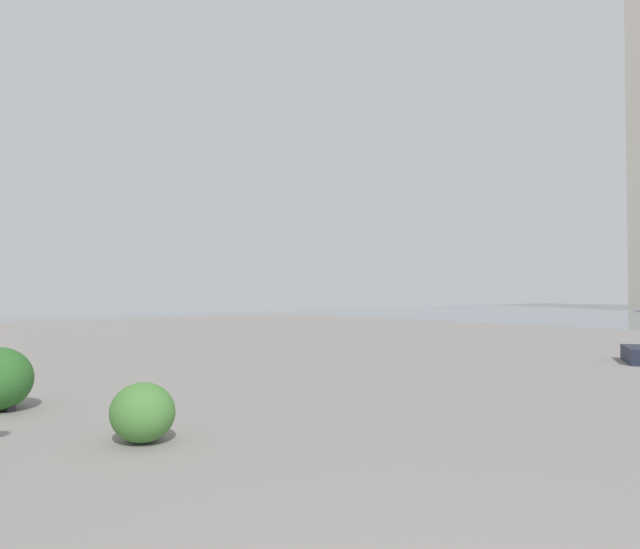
# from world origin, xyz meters

# --- Properties ---
(bollard_near) EXTENTS (0.13, 0.13, 0.79)m
(bollard_near) POSITION_xyz_m (8.69, -0.78, 0.41)
(bollard_near) COLOR #232328
(bollard_near) RESTS_ON ground
(shrub_low) EXTENTS (0.80, 0.72, 0.68)m
(shrub_low) POSITION_xyz_m (5.81, -1.51, 0.34)
(shrub_low) COLOR #477F38
(shrub_low) RESTS_ON ground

